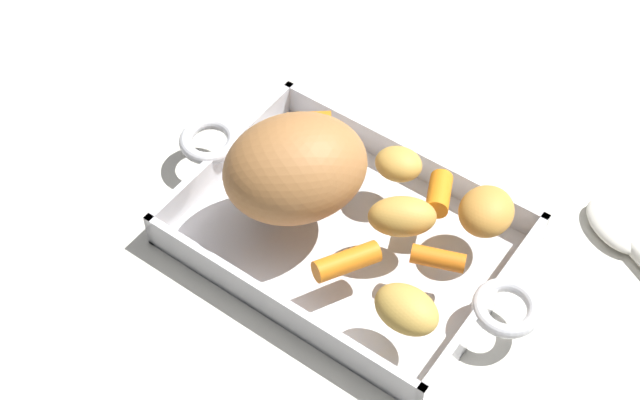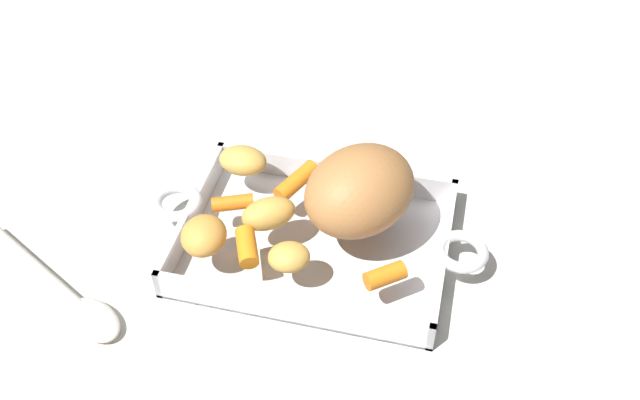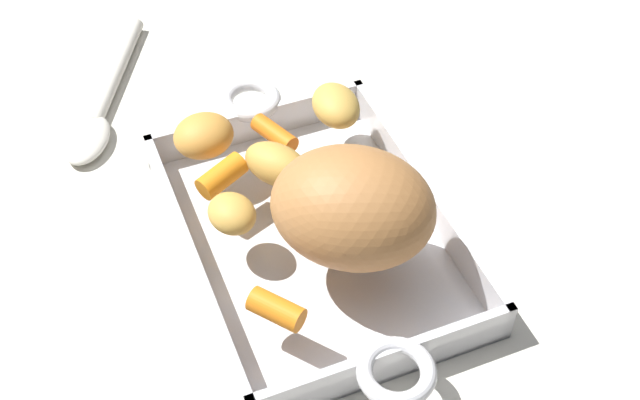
% 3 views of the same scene
% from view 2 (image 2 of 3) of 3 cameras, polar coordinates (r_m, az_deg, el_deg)
% --- Properties ---
extents(ground_plane, '(2.00, 2.00, 0.00)m').
position_cam_2_polar(ground_plane, '(0.87, -0.43, -3.69)').
color(ground_plane, silver).
extents(roasting_dish, '(0.40, 0.23, 0.04)m').
position_cam_2_polar(roasting_dish, '(0.86, -0.43, -3.15)').
color(roasting_dish, silver).
rests_on(roasting_dish, ground_plane).
extents(pork_roast, '(0.16, 0.17, 0.09)m').
position_cam_2_polar(pork_roast, '(0.81, 3.11, 0.74)').
color(pork_roast, '#B1743F').
rests_on(pork_roast, roasting_dish).
extents(baby_carrot_northeast, '(0.05, 0.06, 0.03)m').
position_cam_2_polar(baby_carrot_northeast, '(0.87, -1.84, 1.48)').
color(baby_carrot_northeast, orange).
rests_on(baby_carrot_northeast, roasting_dish).
extents(baby_carrot_center_right, '(0.04, 0.05, 0.03)m').
position_cam_2_polar(baby_carrot_center_right, '(0.80, -5.71, -3.66)').
color(baby_carrot_center_right, orange).
rests_on(baby_carrot_center_right, roasting_dish).
extents(baby_carrot_southeast, '(0.05, 0.03, 0.02)m').
position_cam_2_polar(baby_carrot_southeast, '(0.85, -6.82, -0.25)').
color(baby_carrot_southeast, orange).
rests_on(baby_carrot_southeast, roasting_dish).
extents(baby_carrot_short, '(0.05, 0.04, 0.02)m').
position_cam_2_polar(baby_carrot_short, '(0.77, 5.09, -5.89)').
color(baby_carrot_short, orange).
rests_on(baby_carrot_short, roasting_dish).
extents(potato_halved, '(0.05, 0.05, 0.03)m').
position_cam_2_polar(potato_halved, '(0.78, -2.43, -4.46)').
color(potato_halved, gold).
rests_on(potato_halved, roasting_dish).
extents(potato_golden_small, '(0.06, 0.04, 0.03)m').
position_cam_2_polar(potato_golden_small, '(0.89, -6.03, 3.08)').
color(potato_golden_small, gold).
rests_on(potato_golden_small, roasting_dish).
extents(potato_whole, '(0.05, 0.06, 0.04)m').
position_cam_2_polar(potato_whole, '(0.81, -9.04, -2.76)').
color(potato_whole, gold).
rests_on(potato_whole, roasting_dish).
extents(potato_corner, '(0.07, 0.07, 0.04)m').
position_cam_2_polar(potato_corner, '(0.82, -4.03, -1.06)').
color(potato_corner, gold).
rests_on(potato_corner, roasting_dish).
extents(serving_spoon, '(0.22, 0.14, 0.02)m').
position_cam_2_polar(serving_spoon, '(0.86, -19.18, -7.03)').
color(serving_spoon, white).
rests_on(serving_spoon, ground_plane).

